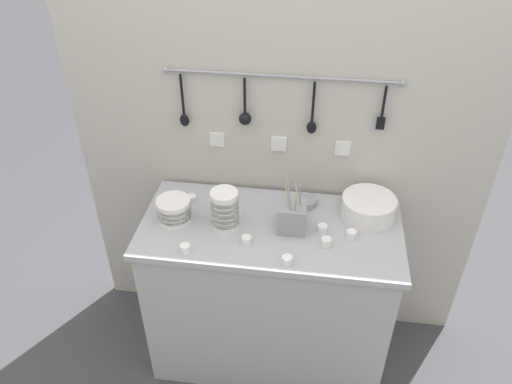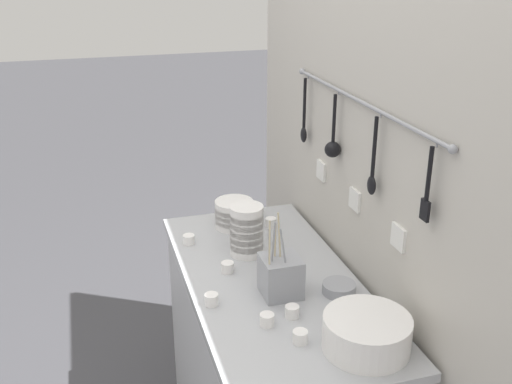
% 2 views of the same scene
% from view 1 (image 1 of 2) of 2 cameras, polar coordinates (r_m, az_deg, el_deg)
% --- Properties ---
extents(ground_plane, '(20.00, 20.00, 0.00)m').
position_cam_1_polar(ground_plane, '(2.85, 1.38, -17.41)').
color(ground_plane, '#424247').
extents(counter, '(1.16, 0.55, 0.86)m').
position_cam_1_polar(counter, '(2.51, 1.52, -11.50)').
color(counter, '#ADAFB5').
rests_on(counter, ground).
extents(back_wall, '(1.96, 0.09, 1.89)m').
position_cam_1_polar(back_wall, '(2.41, 2.58, 2.30)').
color(back_wall, '#BCB7AD').
rests_on(back_wall, ground).
extents(bowl_stack_tall_left, '(0.15, 0.15, 0.11)m').
position_cam_1_polar(bowl_stack_tall_left, '(2.24, -9.36, -2.05)').
color(bowl_stack_tall_left, white).
rests_on(bowl_stack_tall_left, counter).
extents(bowl_stack_short_front, '(0.12, 0.12, 0.19)m').
position_cam_1_polar(bowl_stack_short_front, '(2.16, -3.59, -2.04)').
color(bowl_stack_short_front, white).
rests_on(bowl_stack_short_front, counter).
extents(plate_stack, '(0.24, 0.24, 0.10)m').
position_cam_1_polar(plate_stack, '(2.29, 12.72, -1.71)').
color(plate_stack, white).
rests_on(plate_stack, counter).
extents(steel_mixing_bowl, '(0.11, 0.11, 0.03)m').
position_cam_1_polar(steel_mixing_bowl, '(2.34, 5.65, -1.08)').
color(steel_mixing_bowl, '#93969E').
rests_on(steel_mixing_bowl, counter).
extents(cutlery_caddy, '(0.12, 0.12, 0.27)m').
position_cam_1_polar(cutlery_caddy, '(2.16, 4.16, -2.85)').
color(cutlery_caddy, '#93969E').
rests_on(cutlery_caddy, counter).
extents(cup_beside_plates, '(0.04, 0.04, 0.04)m').
position_cam_1_polar(cup_beside_plates, '(2.11, -1.09, -5.54)').
color(cup_beside_plates, white).
rests_on(cup_beside_plates, counter).
extents(cup_front_right, '(0.04, 0.04, 0.04)m').
position_cam_1_polar(cup_front_right, '(2.03, 3.58, -7.79)').
color(cup_front_right, white).
rests_on(cup_front_right, counter).
extents(cup_edge_near, '(0.04, 0.04, 0.04)m').
position_cam_1_polar(cup_edge_near, '(2.19, 7.58, -4.20)').
color(cup_edge_near, white).
rests_on(cup_edge_near, counter).
extents(cup_back_right, '(0.04, 0.04, 0.04)m').
position_cam_1_polar(cup_back_right, '(2.12, 8.01, -5.69)').
color(cup_back_right, white).
rests_on(cup_back_right, counter).
extents(cup_edge_far, '(0.04, 0.04, 0.04)m').
position_cam_1_polar(cup_edge_far, '(2.38, -10.40, -0.77)').
color(cup_edge_far, white).
rests_on(cup_edge_far, counter).
extents(cup_mid_row, '(0.04, 0.04, 0.04)m').
position_cam_1_polar(cup_mid_row, '(2.18, 10.83, -4.80)').
color(cup_mid_row, white).
rests_on(cup_mid_row, counter).
extents(cup_by_caddy, '(0.04, 0.04, 0.04)m').
position_cam_1_polar(cup_by_caddy, '(2.09, -8.12, -6.43)').
color(cup_by_caddy, white).
rests_on(cup_by_caddy, counter).
extents(cup_centre, '(0.04, 0.04, 0.04)m').
position_cam_1_polar(cup_centre, '(2.36, -7.35, -0.81)').
color(cup_centre, white).
rests_on(cup_centre, counter).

